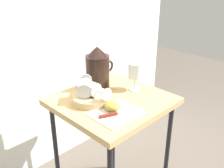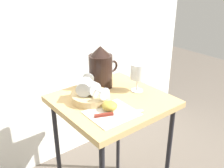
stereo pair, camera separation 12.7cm
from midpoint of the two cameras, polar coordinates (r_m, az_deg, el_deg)
The scene contains 9 objects.
table at distance 1.34m, azimuth 2.73°, elevation -6.11°, with size 0.52×0.50×0.71m.
linen_napkin at distance 1.17m, azimuth 3.05°, elevation -6.45°, with size 0.21×0.18×0.00m, color silver.
basket_tray at distance 1.28m, azimuth -1.76°, elevation -2.95°, with size 0.19×0.19×0.04m, color tan.
pitcher at distance 1.40m, azimuth 0.15°, elevation 2.94°, with size 0.18×0.13×0.23m.
wine_glass_upright at distance 1.35m, azimuth 8.26°, elevation 2.29°, with size 0.07×0.07×0.15m.
wine_glass_tipped_near at distance 1.26m, azimuth -1.84°, elevation -0.81°, with size 0.08×0.16×0.07m.
wine_glass_tipped_far at distance 1.26m, azimuth -3.07°, elevation -0.61°, with size 0.15×0.15×0.07m.
apple_half_left at distance 1.19m, azimuth 2.56°, elevation -4.83°, with size 0.07×0.07×0.04m, color #B29938.
knife at distance 1.16m, azimuth 3.12°, elevation -6.62°, with size 0.21×0.10×0.01m.
Camera 2 is at (-0.72, -0.90, 1.31)m, focal length 42.14 mm.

